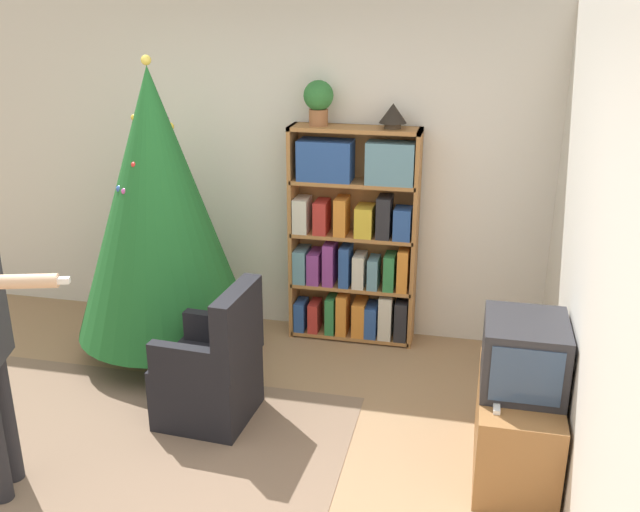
# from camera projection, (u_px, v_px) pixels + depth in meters

# --- Properties ---
(ground_plane) EXTENTS (14.00, 14.00, 0.00)m
(ground_plane) POSITION_uv_depth(u_px,v_px,m) (196.00, 477.00, 4.07)
(ground_plane) COLOR #9E7A56
(wall_back) EXTENTS (8.00, 0.10, 2.60)m
(wall_back) POSITION_uv_depth(u_px,v_px,m) (291.00, 170.00, 5.62)
(wall_back) COLOR silver
(wall_back) RESTS_ON ground_plane
(wall_right) EXTENTS (0.10, 8.00, 2.60)m
(wall_right) POSITION_uv_depth(u_px,v_px,m) (609.00, 301.00, 3.20)
(wall_right) COLOR silver
(wall_right) RESTS_ON ground_plane
(area_rug) EXTENTS (2.74, 1.80, 0.01)m
(area_rug) POSITION_uv_depth(u_px,v_px,m) (118.00, 448.00, 4.33)
(area_rug) COLOR #7F6651
(area_rug) RESTS_ON ground_plane
(bookshelf) EXTENTS (0.98, 0.26, 1.69)m
(bookshelf) POSITION_uv_depth(u_px,v_px,m) (354.00, 239.00, 5.48)
(bookshelf) COLOR #A8703D
(bookshelf) RESTS_ON ground_plane
(tv_stand) EXTENTS (0.45, 0.89, 0.53)m
(tv_stand) POSITION_uv_depth(u_px,v_px,m) (516.00, 427.00, 4.07)
(tv_stand) COLOR #996638
(tv_stand) RESTS_ON ground_plane
(television) EXTENTS (0.45, 0.50, 0.40)m
(television) POSITION_uv_depth(u_px,v_px,m) (524.00, 355.00, 3.91)
(television) COLOR #28282D
(television) RESTS_ON tv_stand
(game_remote) EXTENTS (0.04, 0.12, 0.02)m
(game_remote) POSITION_uv_depth(u_px,v_px,m) (497.00, 407.00, 3.76)
(game_remote) COLOR white
(game_remote) RESTS_ON tv_stand
(christmas_tree) EXTENTS (1.29, 1.29, 2.22)m
(christmas_tree) POSITION_uv_depth(u_px,v_px,m) (158.00, 205.00, 5.09)
(christmas_tree) COLOR #4C3323
(christmas_tree) RESTS_ON ground_plane
(armchair) EXTENTS (0.60, 0.59, 0.92)m
(armchair) POSITION_uv_depth(u_px,v_px,m) (213.00, 373.00, 4.55)
(armchair) COLOR black
(armchair) RESTS_ON ground_plane
(potted_plant) EXTENTS (0.22, 0.22, 0.33)m
(potted_plant) POSITION_uv_depth(u_px,v_px,m) (318.00, 99.00, 5.19)
(potted_plant) COLOR #935B38
(potted_plant) RESTS_ON bookshelf
(table_lamp) EXTENTS (0.20, 0.20, 0.18)m
(table_lamp) POSITION_uv_depth(u_px,v_px,m) (393.00, 114.00, 5.10)
(table_lamp) COLOR #473828
(table_lamp) RESTS_ON bookshelf
(book_pile_near_tree) EXTENTS (0.23, 0.19, 0.06)m
(book_pile_near_tree) POSITION_uv_depth(u_px,v_px,m) (211.00, 385.00, 4.99)
(book_pile_near_tree) COLOR #232328
(book_pile_near_tree) RESTS_ON ground_plane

